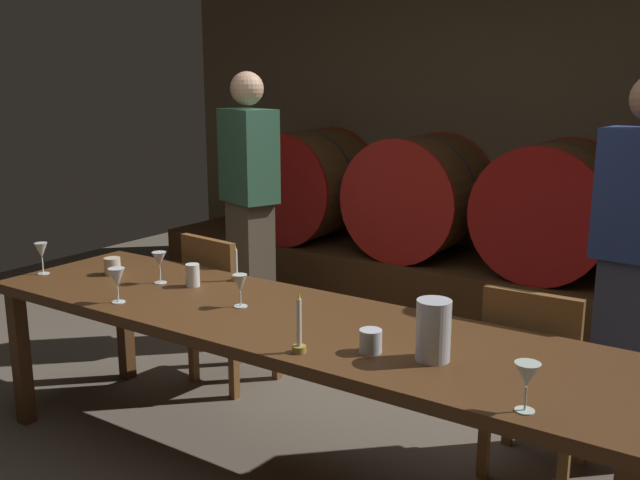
{
  "coord_description": "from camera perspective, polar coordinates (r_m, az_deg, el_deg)",
  "views": [
    {
      "loc": [
        1.82,
        -2.27,
        1.71
      ],
      "look_at": [
        0.23,
        0.09,
        1.06
      ],
      "focal_mm": 39.42,
      "sensor_mm": 36.0,
      "label": 1
    }
  ],
  "objects": [
    {
      "name": "wine_glass_right",
      "position": [
        3.07,
        -6.51,
        -3.59
      ],
      "size": [
        0.06,
        0.06,
        0.15
      ],
      "color": "silver",
      "rests_on": "dining_table"
    },
    {
      "name": "candle_right",
      "position": [
        2.56,
        -1.71,
        -7.75
      ],
      "size": [
        0.05,
        0.05,
        0.23
      ],
      "color": "olive",
      "rests_on": "dining_table"
    },
    {
      "name": "wine_glass_far_left",
      "position": [
        3.83,
        -21.68,
        -0.87
      ],
      "size": [
        0.06,
        0.06,
        0.16
      ],
      "color": "silver",
      "rests_on": "dining_table"
    },
    {
      "name": "pitcher",
      "position": [
        2.51,
        9.19,
        -7.24
      ],
      "size": [
        0.12,
        0.12,
        0.22
      ],
      "color": "silver",
      "rests_on": "dining_table"
    },
    {
      "name": "barrel_shelf",
      "position": [
        5.4,
        12.84,
        -3.8
      ],
      "size": [
        5.62,
        0.9,
        0.39
      ],
      "primitive_type": "cube",
      "color": "#4C2D16",
      "rests_on": "ground"
    },
    {
      "name": "wine_glass_far_right",
      "position": [
        2.2,
        16.45,
        -10.56
      ],
      "size": [
        0.08,
        0.08,
        0.15
      ],
      "color": "silver",
      "rests_on": "dining_table"
    },
    {
      "name": "ground_plane",
      "position": [
        3.38,
        -4.3,
        -17.67
      ],
      "size": [
        8.11,
        8.11,
        0.0
      ],
      "primitive_type": "plane",
      "color": "brown"
    },
    {
      "name": "guest_right",
      "position": [
        3.43,
        24.43,
        -2.07
      ],
      "size": [
        0.4,
        0.27,
        1.74
      ],
      "rotation": [
        0.0,
        0.0,
        3.05
      ],
      "color": "#33384C",
      "rests_on": "ground"
    },
    {
      "name": "candle_left",
      "position": [
        3.48,
        -6.83,
        -2.53
      ],
      "size": [
        0.05,
        0.05,
        0.18
      ],
      "color": "olive",
      "rests_on": "dining_table"
    },
    {
      "name": "chair_left",
      "position": [
        4.0,
        -7.79,
        -5.09
      ],
      "size": [
        0.44,
        0.44,
        0.88
      ],
      "rotation": [
        0.0,
        0.0,
        3.03
      ],
      "color": "brown",
      "rests_on": "ground"
    },
    {
      "name": "back_wall",
      "position": [
        5.71,
        15.48,
        9.32
      ],
      "size": [
        6.24,
        0.24,
        2.81
      ],
      "primitive_type": "cube",
      "color": "brown",
      "rests_on": "ground"
    },
    {
      "name": "dining_table",
      "position": [
        2.98,
        -2.76,
        -7.35
      ],
      "size": [
        2.99,
        0.79,
        0.75
      ],
      "color": "#4C2D16",
      "rests_on": "ground"
    },
    {
      "name": "wine_barrel_center_left",
      "position": [
        5.46,
        8.08,
        3.58
      ],
      "size": [
        0.93,
        0.83,
        0.93
      ],
      "color": "brown",
      "rests_on": "barrel_shelf"
    },
    {
      "name": "cup_left",
      "position": [
        3.72,
        -16.53,
        -2.05
      ],
      "size": [
        0.08,
        0.08,
        0.09
      ],
      "primitive_type": "cylinder",
      "color": "beige",
      "rests_on": "dining_table"
    },
    {
      "name": "guest_left",
      "position": [
        4.58,
        -5.74,
        2.71
      ],
      "size": [
        0.44,
        0.36,
        1.77
      ],
      "rotation": [
        0.0,
        0.0,
        2.79
      ],
      "color": "brown",
      "rests_on": "ground"
    },
    {
      "name": "wine_glass_center",
      "position": [
        3.23,
        -16.16,
        -3.03
      ],
      "size": [
        0.07,
        0.07,
        0.16
      ],
      "color": "white",
      "rests_on": "dining_table"
    },
    {
      "name": "cup_right",
      "position": [
        2.57,
        4.13,
        -8.17
      ],
      "size": [
        0.08,
        0.08,
        0.09
      ],
      "primitive_type": "cylinder",
      "color": "silver",
      "rests_on": "dining_table"
    },
    {
      "name": "wine_glass_left",
      "position": [
        3.48,
        -12.91,
        -1.61
      ],
      "size": [
        0.07,
        0.07,
        0.16
      ],
      "color": "white",
      "rests_on": "dining_table"
    },
    {
      "name": "chair_right",
      "position": [
        3.18,
        17.0,
        -10.4
      ],
      "size": [
        0.41,
        0.41,
        0.88
      ],
      "rotation": [
        0.0,
        0.0,
        3.16
      ],
      "color": "brown",
      "rests_on": "ground"
    },
    {
      "name": "wine_barrel_center_right",
      "position": [
        5.11,
        18.44,
        2.41
      ],
      "size": [
        0.93,
        0.83,
        0.93
      ],
      "color": "brown",
      "rests_on": "barrel_shelf"
    },
    {
      "name": "cup_center",
      "position": [
        3.41,
        -10.3,
        -2.83
      ],
      "size": [
        0.07,
        0.07,
        0.11
      ],
      "primitive_type": "cylinder",
      "color": "white",
      "rests_on": "dining_table"
    },
    {
      "name": "wine_barrel_far_left",
      "position": [
        5.98,
        -0.99,
        4.51
      ],
      "size": [
        0.93,
        0.83,
        0.93
      ],
      "color": "brown",
      "rests_on": "barrel_shelf"
    }
  ]
}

